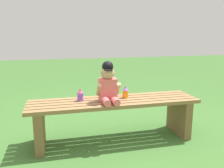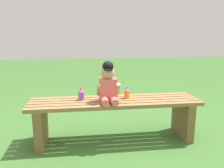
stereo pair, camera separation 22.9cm
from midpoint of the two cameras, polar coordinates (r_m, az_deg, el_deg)
The scene contains 5 objects.
ground_plane at distance 2.54m, azimuth 3.32°, elevation -13.44°, with size 16.00×16.00×0.00m, color #3D6B2D.
park_bench at distance 2.43m, azimuth 3.41°, elevation -7.07°, with size 1.73×0.42×0.44m.
child_figure at distance 2.29m, azimuth 1.91°, elevation -0.07°, with size 0.23×0.27×0.40m.
sippy_cup_left at distance 2.38m, azimuth -4.86°, elevation -2.57°, with size 0.06×0.06×0.12m.
sippy_cup_right at distance 2.45m, azimuth 6.32°, elevation -2.17°, with size 0.06×0.06×0.12m.
Camera 2 is at (-0.34, -2.26, 1.11)m, focal length 37.32 mm.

